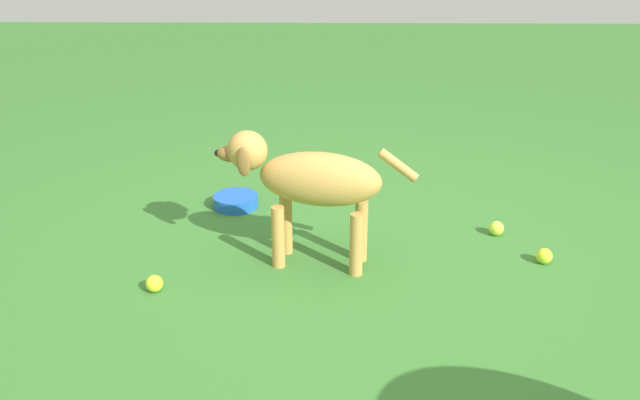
{
  "coord_description": "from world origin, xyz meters",
  "views": [
    {
      "loc": [
        -0.15,
        -2.24,
        1.3
      ],
      "look_at": [
        -0.2,
        0.12,
        0.28
      ],
      "focal_mm": 36.42,
      "sensor_mm": 36.0,
      "label": 1
    }
  ],
  "objects": [
    {
      "name": "ground",
      "position": [
        0.0,
        0.0,
        0.0
      ],
      "size": [
        14.0,
        14.0,
        0.0
      ],
      "primitive_type": "plane",
      "color": "#38722D"
    },
    {
      "name": "dog",
      "position": [
        -0.24,
        0.13,
        0.36
      ],
      "size": [
        0.8,
        0.29,
        0.55
      ],
      "rotation": [
        0.0,
        0.0,
        2.95
      ],
      "color": "#C69347",
      "rests_on": "ground"
    },
    {
      "name": "tennis_ball_1",
      "position": [
        0.59,
        0.4,
        0.03
      ],
      "size": [
        0.07,
        0.07,
        0.07
      ],
      "primitive_type": "sphere",
      "color": "#CAE23C",
      "rests_on": "ground"
    },
    {
      "name": "tennis_ball_4",
      "position": [
        -0.03,
        0.85,
        0.03
      ],
      "size": [
        0.07,
        0.07,
        0.07
      ],
      "primitive_type": "sphere",
      "color": "#C6DB2F",
      "rests_on": "ground"
    },
    {
      "name": "tennis_ball_0",
      "position": [
        0.73,
        0.14,
        0.03
      ],
      "size": [
        0.07,
        0.07,
        0.07
      ],
      "primitive_type": "sphere",
      "color": "#C8DE2C",
      "rests_on": "ground"
    },
    {
      "name": "tennis_ball_2",
      "position": [
        -0.15,
        0.76,
        0.03
      ],
      "size": [
        0.07,
        0.07,
        0.07
      ],
      "primitive_type": "sphere",
      "color": "yellow",
      "rests_on": "ground"
    },
    {
      "name": "tennis_ball_3",
      "position": [
        -0.82,
        -0.11,
        0.03
      ],
      "size": [
        0.07,
        0.07,
        0.07
      ],
      "primitive_type": "sphere",
      "color": "#CEDB29",
      "rests_on": "ground"
    },
    {
      "name": "water_bowl",
      "position": [
        -0.62,
        0.69,
        0.03
      ],
      "size": [
        0.22,
        0.22,
        0.06
      ],
      "primitive_type": "cylinder",
      "color": "blue",
      "rests_on": "ground"
    }
  ]
}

